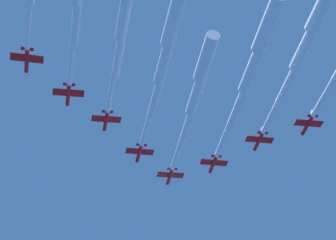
# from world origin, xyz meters

# --- Properties ---
(jet_lead) EXTENTS (43.64, 52.48, 3.78)m
(jet_lead) POSITION_xyz_m (12.59, -7.10, 140.50)
(jet_lead) COLOR red
(jet_port_inner) EXTENTS (44.73, 52.06, 3.76)m
(jet_port_inner) POSITION_xyz_m (11.31, -22.02, 140.47)
(jet_port_inner) COLOR red
(jet_starboard_inner) EXTENTS (46.78, 56.13, 3.74)m
(jet_starboard_inner) POSITION_xyz_m (29.96, -9.87, 139.61)
(jet_starboard_inner) COLOR red
(jet_port_mid) EXTENTS (45.83, 54.48, 3.81)m
(jet_port_mid) POSITION_xyz_m (10.05, -38.74, 142.84)
(jet_port_mid) COLOR red
(jet_starboard_mid) EXTENTS (43.83, 52.00, 3.77)m
(jet_starboard_mid) POSITION_xyz_m (43.30, -7.54, 142.26)
(jet_starboard_mid) COLOR red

